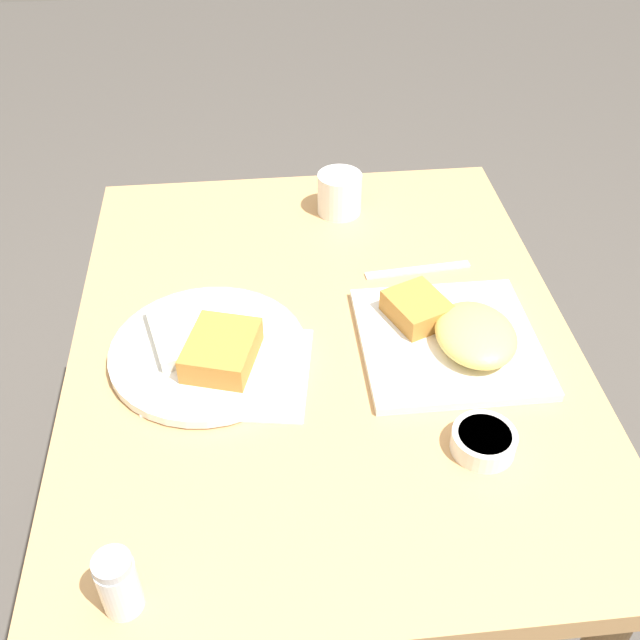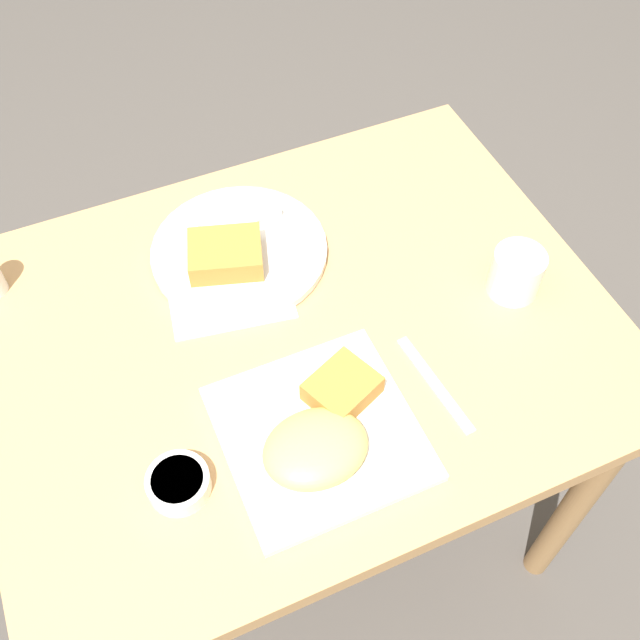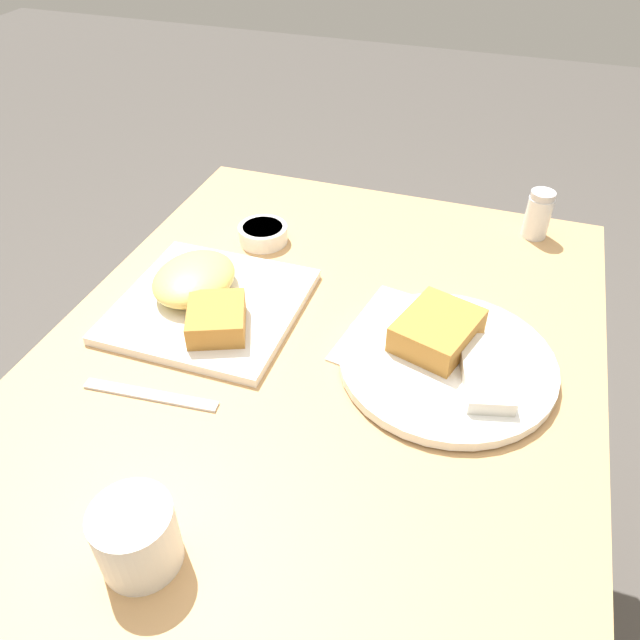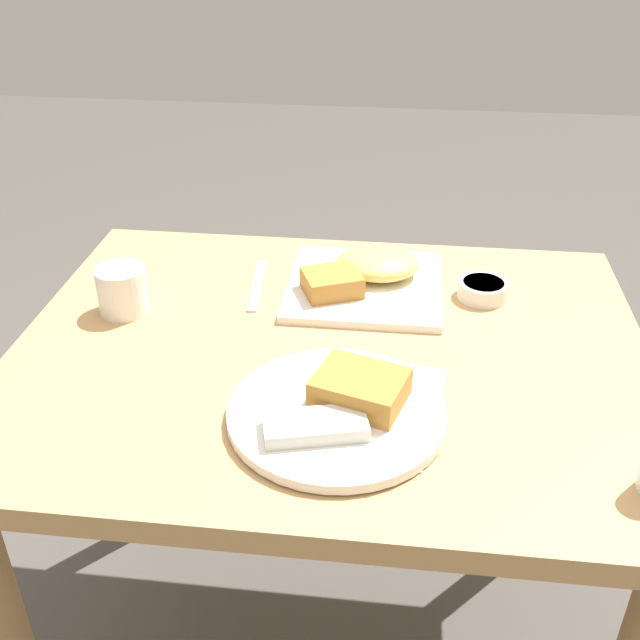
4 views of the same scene
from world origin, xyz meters
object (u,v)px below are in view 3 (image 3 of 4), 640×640
Objects in this scene: plate_square_near at (205,296)px; coffee_mug at (137,537)px; butter_knife at (150,395)px; salt_shaker at (538,217)px; plate_oval_far at (448,355)px; sauce_ramekin at (263,233)px.

coffee_mug reaches higher than plate_square_near.
plate_square_near reaches higher than butter_knife.
butter_knife is 0.23m from coffee_mug.
salt_shaker is at bearing 46.79° from butter_knife.
plate_square_near is at bearing -91.32° from plate_oval_far.
coffee_mug is at bearing 17.87° from plate_square_near.
plate_square_near is at bearing -162.13° from coffee_mug.
sauce_ramekin is 0.99× the size of salt_shaker.
salt_shaker is at bearing 129.26° from plate_square_near.
coffee_mug is (0.59, 0.11, 0.02)m from sauce_ramekin.
plate_square_near is 0.20m from sauce_ramekin.
coffee_mug is at bearing 11.08° from sauce_ramekin.
plate_oval_far is 1.59× the size of butter_knife.
plate_square_near reaches higher than sauce_ramekin.
butter_knife is at bearing -38.12° from salt_shaker.
plate_oval_far is (0.01, 0.36, -0.00)m from plate_square_near.
coffee_mug reaches higher than sauce_ramekin.
plate_oval_far is 3.43× the size of sauce_ramekin.
plate_oval_far is at bearing 147.61° from coffee_mug.
salt_shaker is 0.82m from coffee_mug.
plate_square_near is at bearing 89.52° from butter_knife.
sauce_ramekin is 1.04× the size of coffee_mug.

